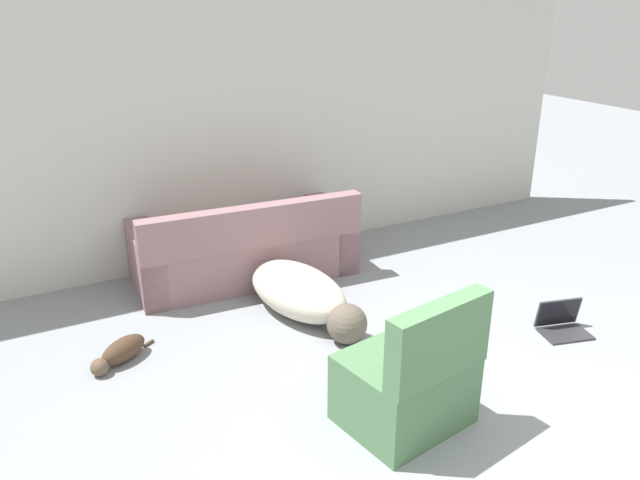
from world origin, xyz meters
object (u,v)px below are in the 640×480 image
(couch, at_px, (245,250))
(cat, at_px, (120,352))
(dog, at_px, (303,294))
(side_chair, at_px, (410,381))
(laptop_open, at_px, (561,321))

(couch, distance_m, cat, 1.53)
(dog, distance_m, cat, 1.38)
(cat, xyz_separation_m, side_chair, (1.33, -1.42, 0.21))
(couch, distance_m, laptop_open, 2.59)
(dog, height_order, side_chair, side_chair)
(dog, xyz_separation_m, laptop_open, (1.57, -1.09, -0.11))
(side_chair, bearing_deg, dog, -101.23)
(couch, height_order, cat, couch)
(cat, distance_m, laptop_open, 3.13)
(couch, distance_m, dog, 0.86)
(cat, bearing_deg, laptop_open, 128.07)
(laptop_open, relative_size, side_chair, 0.47)
(couch, height_order, dog, couch)
(dog, relative_size, side_chair, 1.72)
(couch, height_order, side_chair, side_chair)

